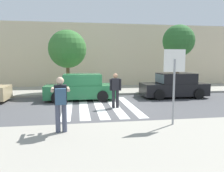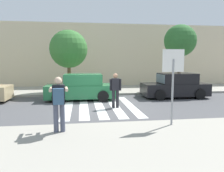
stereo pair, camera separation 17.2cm
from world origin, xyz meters
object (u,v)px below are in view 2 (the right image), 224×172
Objects in this scene: stop_sign at (173,70)px; photographer_with_backpack at (59,100)px; parked_car_green at (81,88)px; parked_car_black at (175,86)px; pedestrian_crossing at (115,89)px; street_tree_center at (69,49)px; street_tree_east at (180,41)px.

photographer_with_backpack is at bearing -175.85° from stop_sign.
parked_car_green is 5.94m from parked_car_black.
stop_sign is 1.51× the size of pedestrian_crossing.
stop_sign is at bearing -62.99° from parked_car_green.
photographer_with_backpack is 4.51m from pedestrian_crossing.
photographer_with_backpack is 9.19m from parked_car_black.
pedestrian_crossing is 5.89m from street_tree_center.
pedestrian_crossing is at bearing -62.76° from street_tree_center.
photographer_with_backpack is at bearing -136.18° from parked_car_black.
street_tree_east reaches higher than stop_sign.
stop_sign is 9.37m from street_tree_center.
parked_car_green is (0.68, 6.35, -0.44)m from photographer_with_backpack.
pedestrian_crossing is (-1.42, 3.56, -1.06)m from stop_sign.
stop_sign is 9.73m from street_tree_east.
parked_car_black is at bearing 30.60° from pedestrian_crossing.
street_tree_east reaches higher than parked_car_black.
parked_car_green is at bearing 83.85° from photographer_with_backpack.
pedestrian_crossing is at bearing -149.40° from parked_car_black.
parked_car_black is (4.26, 2.52, -0.25)m from pedestrian_crossing.
pedestrian_crossing is (2.37, 3.84, -0.19)m from photographer_with_backpack.
parked_car_green is 1.00× the size of parked_car_black.
stop_sign is at bearing -116.24° from street_tree_east.
street_tree_center reaches higher than photographer_with_backpack.
parked_car_green is 8.33m from street_tree_east.
stop_sign is 0.63× the size of parked_car_black.
parked_car_green is 0.95× the size of street_tree_center.
pedestrian_crossing is 0.40× the size of street_tree_center.
street_tree_center is (-6.77, 2.36, 2.40)m from parked_car_black.
parked_car_black is at bearing -119.08° from street_tree_east.
street_tree_center reaches higher than stop_sign.
pedestrian_crossing is 0.42× the size of parked_car_green.
street_tree_east is at bearing 47.86° from photographer_with_backpack.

